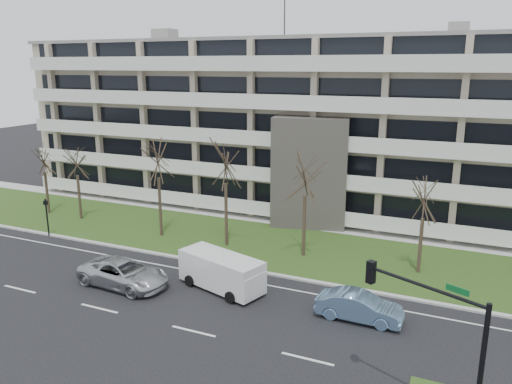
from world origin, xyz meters
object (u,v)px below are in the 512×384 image
at_px(silver_pickup, 124,273).
at_px(traffic_signal, 438,334).
at_px(white_van, 222,269).
at_px(pedestrian_signal, 47,213).
at_px(blue_sedan, 359,307).

bearing_deg(silver_pickup, traffic_signal, -101.64).
distance_m(silver_pickup, traffic_signal, 19.02).
relative_size(white_van, pedestrian_signal, 1.91).
distance_m(traffic_signal, pedestrian_signal, 30.94).
bearing_deg(silver_pickup, white_van, -66.81).
bearing_deg(traffic_signal, blue_sedan, 145.81).
xyz_separation_m(silver_pickup, white_van, (5.68, 1.98, 0.46)).
relative_size(blue_sedan, white_van, 0.78).
distance_m(blue_sedan, white_van, 8.29).
xyz_separation_m(blue_sedan, traffic_signal, (4.16, -6.68, 2.95)).
bearing_deg(blue_sedan, traffic_signal, -148.03).
bearing_deg(traffic_signal, silver_pickup, -171.77).
bearing_deg(white_van, pedestrian_signal, -172.85).
bearing_deg(blue_sedan, white_van, 87.47).
height_order(silver_pickup, white_van, white_van).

